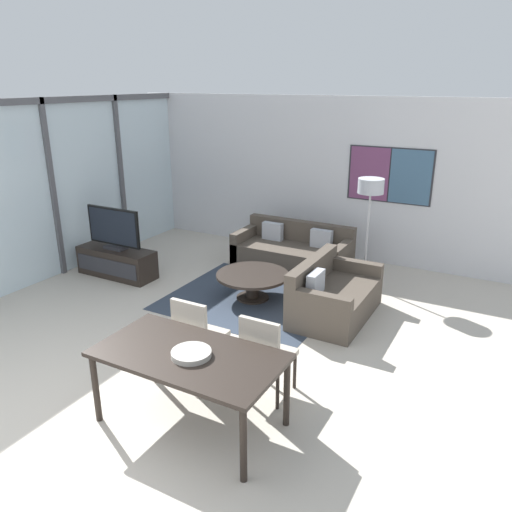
# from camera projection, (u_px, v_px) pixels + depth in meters

# --- Properties ---
(ground_plane) EXTENTS (24.00, 24.00, 0.00)m
(ground_plane) POSITION_uv_depth(u_px,v_px,m) (35.00, 445.00, 4.39)
(ground_plane) COLOR beige
(wall_back) EXTENTS (7.28, 0.09, 2.80)m
(wall_back) POSITION_uv_depth(u_px,v_px,m) (313.00, 176.00, 8.96)
(wall_back) COLOR silver
(wall_back) RESTS_ON ground_plane
(window_wall_left) EXTENTS (0.07, 6.12, 2.80)m
(window_wall_left) POSITION_uv_depth(u_px,v_px,m) (50.00, 182.00, 7.83)
(window_wall_left) COLOR silver
(window_wall_left) RESTS_ON ground_plane
(area_rug) EXTENTS (2.35, 2.14, 0.01)m
(area_rug) POSITION_uv_depth(u_px,v_px,m) (253.00, 298.00, 7.35)
(area_rug) COLOR #333D4C
(area_rug) RESTS_ON ground_plane
(tv_console) EXTENTS (1.34, 0.48, 0.46)m
(tv_console) POSITION_uv_depth(u_px,v_px,m) (117.00, 262.00, 8.13)
(tv_console) COLOR black
(tv_console) RESTS_ON ground_plane
(television) EXTENTS (1.03, 0.20, 0.68)m
(television) POSITION_uv_depth(u_px,v_px,m) (114.00, 229.00, 7.95)
(television) COLOR #2D2D33
(television) RESTS_ON tv_console
(sofa_main) EXTENTS (1.92, 0.87, 0.77)m
(sofa_main) POSITION_uv_depth(u_px,v_px,m) (294.00, 253.00, 8.45)
(sofa_main) COLOR #51473D
(sofa_main) RESTS_ON ground_plane
(sofa_side) EXTENTS (0.87, 1.47, 0.77)m
(sofa_side) POSITION_uv_depth(u_px,v_px,m) (330.00, 297.00, 6.74)
(sofa_side) COLOR #51473D
(sofa_side) RESTS_ON ground_plane
(coffee_table) EXTENTS (1.06, 1.06, 0.39)m
(coffee_table) POSITION_uv_depth(u_px,v_px,m) (253.00, 280.00, 7.25)
(coffee_table) COLOR black
(coffee_table) RESTS_ON ground_plane
(dining_table) EXTENTS (1.70, 0.91, 0.74)m
(dining_table) POSITION_uv_depth(u_px,v_px,m) (189.00, 360.00, 4.47)
(dining_table) COLOR black
(dining_table) RESTS_ON ground_plane
(dining_chair_left) EXTENTS (0.46, 0.46, 0.91)m
(dining_chair_left) POSITION_uv_depth(u_px,v_px,m) (197.00, 333.00, 5.28)
(dining_chair_left) COLOR #B2A899
(dining_chair_left) RESTS_ON ground_plane
(dining_chair_centre) EXTENTS (0.46, 0.46, 0.91)m
(dining_chair_centre) POSITION_uv_depth(u_px,v_px,m) (265.00, 352.00, 4.90)
(dining_chair_centre) COLOR #B2A899
(dining_chair_centre) RESTS_ON ground_plane
(fruit_bowl) EXTENTS (0.36, 0.36, 0.05)m
(fruit_bowl) POSITION_uv_depth(u_px,v_px,m) (191.00, 353.00, 4.39)
(fruit_bowl) COLOR #B7B2A8
(fruit_bowl) RESTS_ON dining_table
(floor_lamp) EXTENTS (0.38, 0.38, 1.68)m
(floor_lamp) POSITION_uv_depth(u_px,v_px,m) (370.00, 193.00, 7.38)
(floor_lamp) COLOR #2D2D33
(floor_lamp) RESTS_ON ground_plane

